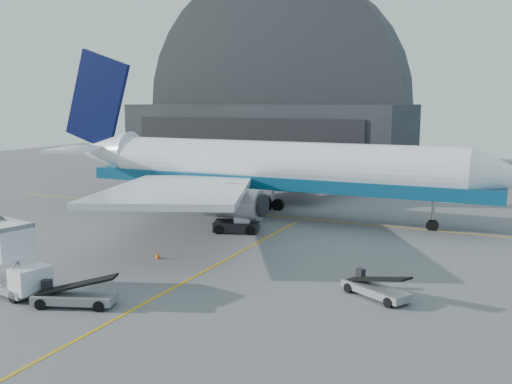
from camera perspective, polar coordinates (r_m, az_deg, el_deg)
The scene contains 9 objects.
ground at distance 44.11m, azimuth -4.36°, elevation -7.48°, with size 200.00×200.00×0.00m, color #565659.
taxi_lines at distance 55.15m, azimuth 2.04°, elevation -4.09°, with size 80.00×42.12×0.02m.
hangar at distance 110.47m, azimuth 1.98°, elevation 7.48°, with size 50.00×28.30×28.00m.
airliner at distance 62.88m, azimuth 0.41°, elevation 2.49°, with size 54.54×52.88×19.14m.
catering_truck at distance 41.38m, azimuth -23.61°, elevation -6.18°, with size 6.69×3.62×4.36m.
pushback_tug at distance 55.32m, azimuth -1.83°, elevation -3.26°, with size 4.79×3.58×1.98m.
belt_loader_a at distance 37.52m, azimuth -17.75°, elevation -9.89°, with size 5.43×3.28×2.04m.
belt_loader_b at distance 38.11m, azimuth 11.85°, elevation -9.41°, with size 4.90×3.72×1.92m.
traffic_cone at distance 46.91m, azimuth -9.79°, elevation -6.23°, with size 0.40×0.40×0.58m.
Camera 1 is at (20.62, -36.93, 12.51)m, focal length 40.00 mm.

